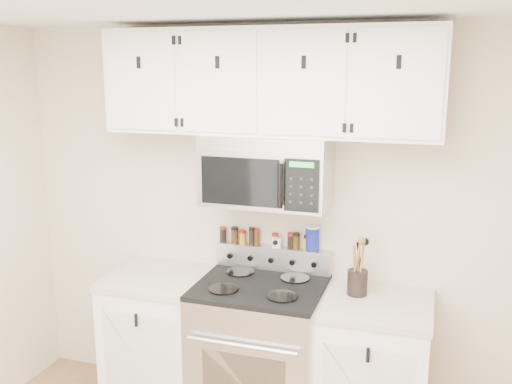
# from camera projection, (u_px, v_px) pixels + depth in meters

# --- Properties ---
(back_wall) EXTENTS (3.50, 0.01, 2.50)m
(back_wall) POSITION_uv_depth(u_px,v_px,m) (275.00, 223.00, 3.68)
(back_wall) COLOR beige
(back_wall) RESTS_ON floor
(range) EXTENTS (0.76, 0.65, 1.10)m
(range) POSITION_uv_depth(u_px,v_px,m) (260.00, 354.00, 3.55)
(range) COLOR #B7B7BA
(range) RESTS_ON floor
(base_cabinet_left) EXTENTS (0.64, 0.62, 0.92)m
(base_cabinet_left) POSITION_uv_depth(u_px,v_px,m) (162.00, 340.00, 3.78)
(base_cabinet_left) COLOR white
(base_cabinet_left) RESTS_ON floor
(base_cabinet_right) EXTENTS (0.64, 0.62, 0.92)m
(base_cabinet_right) POSITION_uv_depth(u_px,v_px,m) (372.00, 374.00, 3.37)
(base_cabinet_right) COLOR white
(base_cabinet_right) RESTS_ON floor
(microwave) EXTENTS (0.76, 0.44, 0.42)m
(microwave) POSITION_uv_depth(u_px,v_px,m) (267.00, 170.00, 3.42)
(microwave) COLOR #9E9EA3
(microwave) RESTS_ON back_wall
(upper_cabinets) EXTENTS (2.00, 0.35, 0.62)m
(upper_cabinets) POSITION_uv_depth(u_px,v_px,m) (268.00, 82.00, 3.33)
(upper_cabinets) COLOR white
(upper_cabinets) RESTS_ON back_wall
(utensil_crock) EXTENTS (0.12, 0.12, 0.35)m
(utensil_crock) POSITION_uv_depth(u_px,v_px,m) (357.00, 280.00, 3.35)
(utensil_crock) COLOR black
(utensil_crock) RESTS_ON base_cabinet_right
(kitchen_timer) EXTENTS (0.07, 0.06, 0.06)m
(kitchen_timer) POSITION_uv_depth(u_px,v_px,m) (276.00, 242.00, 3.67)
(kitchen_timer) COLOR silver
(kitchen_timer) RESTS_ON range
(salt_canister) EXTENTS (0.09, 0.09, 0.16)m
(salt_canister) POSITION_uv_depth(u_px,v_px,m) (312.00, 238.00, 3.59)
(salt_canister) COLOR navy
(salt_canister) RESTS_ON range
(spice_jar_0) EXTENTS (0.05, 0.05, 0.10)m
(spice_jar_0) POSITION_uv_depth(u_px,v_px,m) (223.00, 234.00, 3.77)
(spice_jar_0) COLOR black
(spice_jar_0) RESTS_ON range
(spice_jar_1) EXTENTS (0.05, 0.05, 0.11)m
(spice_jar_1) POSITION_uv_depth(u_px,v_px,m) (235.00, 235.00, 3.75)
(spice_jar_1) COLOR #41260F
(spice_jar_1) RESTS_ON range
(spice_jar_2) EXTENTS (0.04, 0.04, 0.09)m
(spice_jar_2) POSITION_uv_depth(u_px,v_px,m) (242.00, 237.00, 3.73)
(spice_jar_2) COLOR #C28016
(spice_jar_2) RESTS_ON range
(spice_jar_3) EXTENTS (0.04, 0.04, 0.11)m
(spice_jar_3) POSITION_uv_depth(u_px,v_px,m) (252.00, 236.00, 3.71)
(spice_jar_3) COLOR black
(spice_jar_3) RESTS_ON range
(spice_jar_4) EXTENTS (0.04, 0.04, 0.11)m
(spice_jar_4) POSITION_uv_depth(u_px,v_px,m) (257.00, 237.00, 3.70)
(spice_jar_4) COLOR #472B11
(spice_jar_4) RESTS_ON range
(spice_jar_5) EXTENTS (0.04, 0.04, 0.09)m
(spice_jar_5) POSITION_uv_depth(u_px,v_px,m) (275.00, 240.00, 3.67)
(spice_jar_5) COLOR gold
(spice_jar_5) RESTS_ON range
(spice_jar_6) EXTENTS (0.05, 0.05, 0.10)m
(spice_jar_6) POSITION_uv_depth(u_px,v_px,m) (291.00, 241.00, 3.63)
(spice_jar_6) COLOR black
(spice_jar_6) RESTS_ON range
(spice_jar_7) EXTENTS (0.05, 0.05, 0.11)m
(spice_jar_7) POSITION_uv_depth(u_px,v_px,m) (296.00, 241.00, 3.62)
(spice_jar_7) COLOR #432D10
(spice_jar_7) RESTS_ON range
(spice_jar_8) EXTENTS (0.04, 0.04, 0.10)m
(spice_jar_8) POSITION_uv_depth(u_px,v_px,m) (307.00, 243.00, 3.60)
(spice_jar_8) COLOR orange
(spice_jar_8) RESTS_ON range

